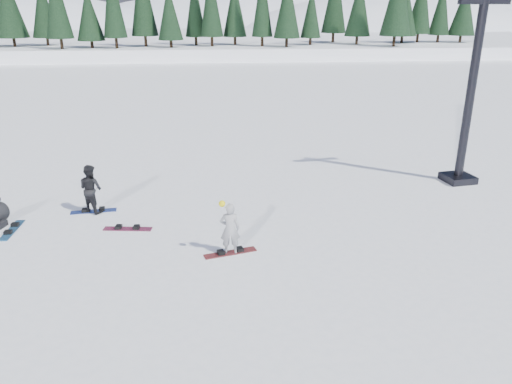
% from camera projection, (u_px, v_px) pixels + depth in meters
% --- Properties ---
extents(ground, '(420.00, 420.00, 0.00)m').
position_uv_depth(ground, '(140.00, 238.00, 14.97)').
color(ground, white).
rests_on(ground, ground).
extents(alpine_backdrop, '(412.50, 227.00, 53.20)m').
position_uv_depth(alpine_backdrop, '(175.00, 60.00, 195.25)').
color(alpine_backdrop, white).
rests_on(alpine_backdrop, ground).
extents(lift_tower, '(2.00, 1.24, 7.24)m').
position_uv_depth(lift_tower, '(468.00, 108.00, 18.73)').
color(lift_tower, black).
rests_on(lift_tower, ground).
extents(snowboarder_woman, '(0.57, 0.39, 1.66)m').
position_uv_depth(snowboarder_woman, '(230.00, 228.00, 13.78)').
color(snowboarder_woman, '#A3A3A8').
rests_on(snowboarder_woman, ground).
extents(snowboarder_man, '(1.02, 0.97, 1.66)m').
position_uv_depth(snowboarder_man, '(91.00, 189.00, 16.59)').
color(snowboarder_man, black).
rests_on(snowboarder_man, ground).
extents(snowboard_woman, '(1.52, 0.67, 0.03)m').
position_uv_depth(snowboard_woman, '(230.00, 253.00, 14.05)').
color(snowboard_woman, maroon).
rests_on(snowboard_woman, ground).
extents(snowboard_man, '(1.52, 0.45, 0.03)m').
position_uv_depth(snowboard_man, '(94.00, 211.00, 16.88)').
color(snowboard_man, navy).
rests_on(snowboard_man, ground).
extents(snowboard_loose_a, '(0.30, 1.50, 0.03)m').
position_uv_depth(snowboard_loose_a, '(12.00, 230.00, 15.47)').
color(snowboard_loose_a, '#185386').
rests_on(snowboard_loose_a, ground).
extents(snowboard_loose_b, '(1.52, 0.46, 0.03)m').
position_uv_depth(snowboard_loose_b, '(128.00, 229.00, 15.55)').
color(snowboard_loose_b, maroon).
rests_on(snowboard_loose_b, ground).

